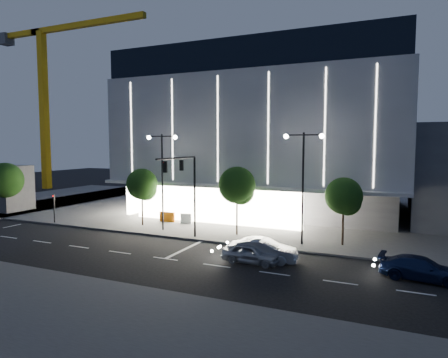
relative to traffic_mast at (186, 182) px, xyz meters
name	(u,v)px	position (x,y,z in m)	size (l,w,h in m)	color
ground	(154,251)	(-1.00, -3.34, -5.03)	(160.00, 160.00, 0.00)	black
sidewalk_museum	(295,208)	(4.00, 20.66, -4.95)	(70.00, 40.00, 0.15)	#474747
sidewalk_near	(94,328)	(4.00, -15.34, -4.95)	(70.00, 10.00, 0.15)	#474747
sidewalk_west	(3,206)	(-31.00, 6.66, -4.95)	(16.00, 50.00, 0.15)	#474747
museum	(277,134)	(1.98, 18.97, 4.25)	(30.00, 25.80, 18.00)	#4C4C51
traffic_mast	(186,182)	(0.00, 0.00, 0.00)	(0.33, 5.89, 7.07)	black
street_lamp_west	(162,167)	(-4.00, 2.66, 0.93)	(3.16, 0.36, 9.00)	black
street_lamp_east	(303,171)	(9.00, 2.66, 0.93)	(3.16, 0.36, 9.00)	black
ped_signal_far	(54,205)	(-16.00, 1.16, -3.14)	(0.22, 0.24, 3.00)	black
tower_crane	(47,74)	(-41.92, 24.66, 15.48)	(32.00, 2.00, 28.50)	gold
tree_left	(142,186)	(-6.97, 3.68, -0.99)	(3.02, 3.02, 5.72)	black
tree_mid	(237,187)	(3.03, 3.68, -0.69)	(3.25, 3.25, 6.15)	black
tree_right	(344,198)	(12.03, 3.68, -1.14)	(2.91, 2.91, 5.51)	black
car_lead	(251,254)	(6.91, -3.41, -4.35)	(1.61, 4.00, 1.36)	#ABAFB3
car_second	(263,250)	(7.50, -2.65, -4.24)	(1.66, 4.77, 1.57)	#B2B4BA
car_third	(422,269)	(17.35, -2.39, -4.34)	(1.94, 4.77, 1.38)	#121D44
barrier_a	(165,217)	(-6.00, 6.13, -4.38)	(1.10, 0.25, 1.00)	#C9550B
barrier_b	(186,218)	(-3.52, 6.15, -4.38)	(1.10, 0.25, 1.00)	white
barrier_c	(169,217)	(-5.47, 6.14, -4.38)	(1.10, 0.25, 1.00)	orange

